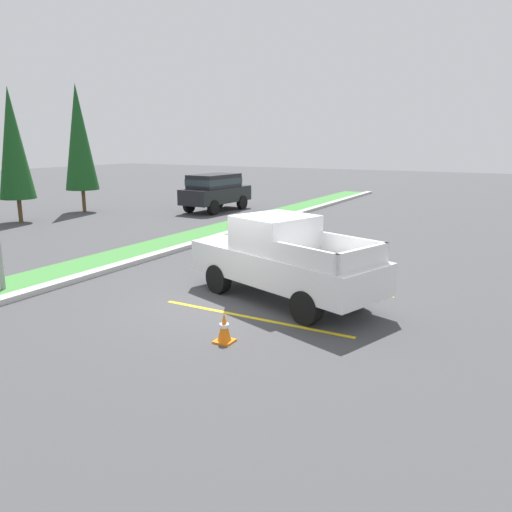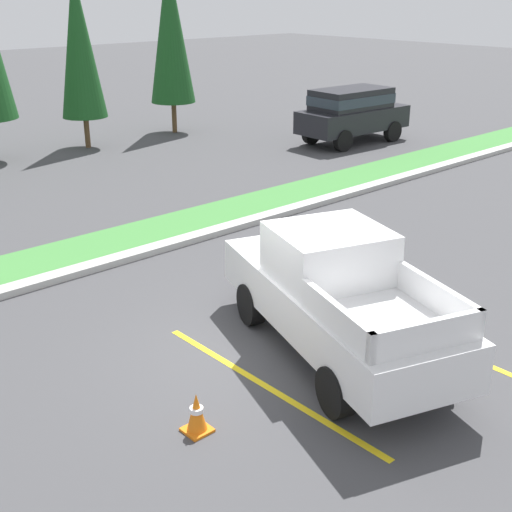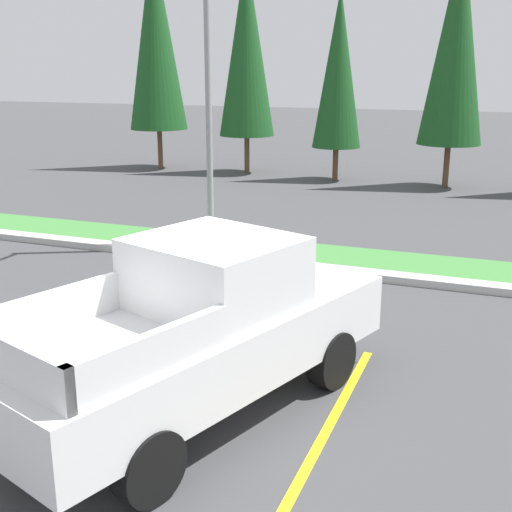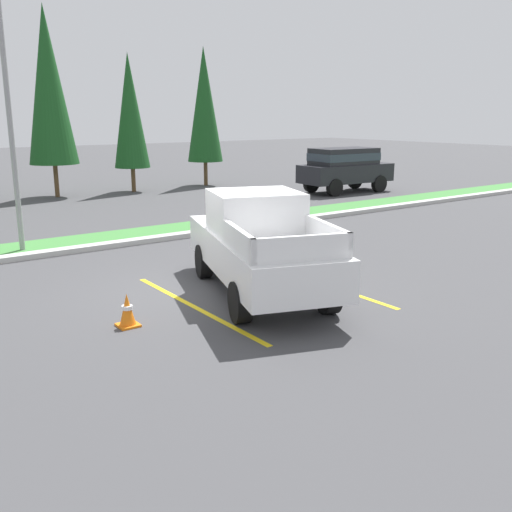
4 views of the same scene
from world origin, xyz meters
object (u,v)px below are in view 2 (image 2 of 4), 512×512
at_px(suv_distant, 352,111).
at_px(cypress_tree_rightmost, 79,44).
at_px(pickup_truck_main, 335,295).
at_px(traffic_cone, 197,413).
at_px(cypress_tree_far_right, 170,30).

height_order(suv_distant, cypress_tree_rightmost, cypress_tree_rightmost).
height_order(pickup_truck_main, suv_distant, same).
distance_m(suv_distant, cypress_tree_rightmost, 10.49).
relative_size(suv_distant, traffic_cone, 7.81).
relative_size(pickup_truck_main, cypress_tree_far_right, 0.79).
bearing_deg(traffic_cone, cypress_tree_far_right, 55.19).
xyz_separation_m(suv_distant, traffic_cone, (-15.86, -10.83, -0.95)).
bearing_deg(cypress_tree_far_right, cypress_tree_rightmost, -177.71).
relative_size(cypress_tree_rightmost, traffic_cone, 10.76).
height_order(pickup_truck_main, traffic_cone, pickup_truck_main).
distance_m(pickup_truck_main, traffic_cone, 3.14).
bearing_deg(suv_distant, pickup_truck_main, -140.43).
bearing_deg(cypress_tree_far_right, pickup_truck_main, -117.73).
height_order(cypress_tree_rightmost, traffic_cone, cypress_tree_rightmost).
relative_size(suv_distant, cypress_tree_far_right, 0.67).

